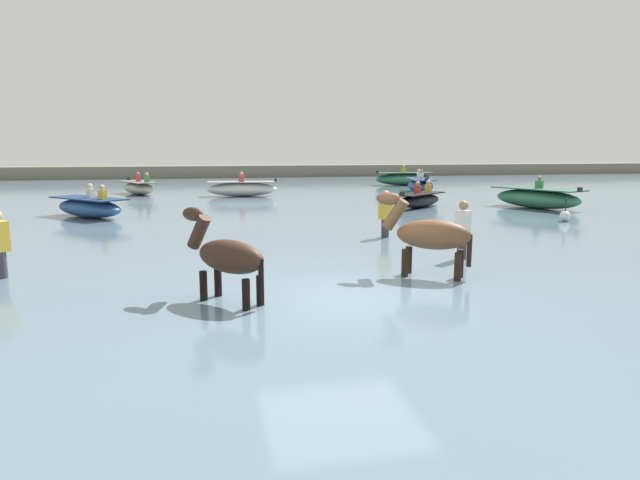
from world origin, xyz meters
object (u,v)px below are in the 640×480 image
(boat_distant_west, at_px, (420,185))
(boat_near_port, at_px, (419,200))
(horse_lead_bay, at_px, (429,237))
(boat_distant_east, at_px, (89,207))
(horse_trailing_dark_bay, at_px, (227,259))
(boat_far_inshore, at_px, (404,179))
(boat_mid_outer, at_px, (242,189))
(person_wading_mid, at_px, (385,220))
(boat_mid_channel, at_px, (139,188))
(channel_buoy, at_px, (565,216))
(person_onlooker_right, at_px, (0,252))
(boat_near_starboard, at_px, (537,198))
(person_spectator_far, at_px, (462,237))

(boat_distant_west, bearing_deg, boat_near_port, -113.13)
(horse_lead_bay, bearing_deg, boat_distant_east, 125.98)
(horse_trailing_dark_bay, height_order, boat_far_inshore, horse_trailing_dark_bay)
(boat_mid_outer, bearing_deg, person_wading_mid, -78.65)
(boat_mid_outer, relative_size, boat_mid_channel, 1.07)
(boat_near_port, relative_size, channel_buoy, 3.62)
(boat_near_port, height_order, person_onlooker_right, person_onlooker_right)
(boat_near_starboard, distance_m, boat_near_port, 4.56)
(boat_far_inshore, distance_m, person_onlooker_right, 27.80)
(horse_lead_bay, xyz_separation_m, person_spectator_far, (1.34, 1.35, -0.26))
(boat_near_starboard, bearing_deg, horse_lead_bay, -131.95)
(person_onlooker_right, height_order, person_wading_mid, same)
(boat_mid_outer, distance_m, person_wading_mid, 13.75)
(boat_distant_west, bearing_deg, person_wading_mid, -116.17)
(boat_near_starboard, height_order, person_onlooker_right, boat_near_starboard)
(boat_near_starboard, relative_size, boat_mid_channel, 1.16)
(boat_distant_west, xyz_separation_m, boat_near_starboard, (1.29, -8.50, 0.02))
(boat_distant_east, xyz_separation_m, boat_mid_channel, (0.61, 9.60, -0.00))
(person_onlooker_right, xyz_separation_m, person_spectator_far, (8.85, -0.19, 0.00))
(boat_near_port, bearing_deg, person_onlooker_right, -141.24)
(horse_lead_bay, xyz_separation_m, boat_mid_outer, (-1.99, 17.88, -0.36))
(boat_near_port, xyz_separation_m, person_wading_mid, (-3.80, -6.80, 0.17))
(boat_near_starboard, distance_m, boat_far_inshore, 14.14)
(horse_lead_bay, distance_m, boat_mid_channel, 21.41)
(horse_lead_bay, relative_size, boat_far_inshore, 0.50)
(boat_far_inshore, height_order, channel_buoy, boat_far_inshore)
(horse_lead_bay, height_order, boat_distant_west, horse_lead_bay)
(boat_distant_west, relative_size, person_spectator_far, 2.16)
(person_spectator_far, relative_size, channel_buoy, 2.12)
(boat_mid_outer, xyz_separation_m, person_spectator_far, (3.34, -16.53, 0.10))
(horse_trailing_dark_bay, bearing_deg, boat_mid_channel, 99.33)
(horse_trailing_dark_bay, height_order, boat_near_port, horse_trailing_dark_bay)
(boat_mid_outer, bearing_deg, boat_distant_east, -128.08)
(person_wading_mid, height_order, channel_buoy, person_wading_mid)
(horse_lead_bay, height_order, horse_trailing_dark_bay, horse_lead_bay)
(boat_distant_west, relative_size, person_wading_mid, 2.16)
(horse_trailing_dark_bay, bearing_deg, boat_near_starboard, 40.75)
(boat_mid_outer, xyz_separation_m, boat_distant_east, (-5.70, -7.28, -0.02))
(boat_near_starboard, xyz_separation_m, boat_mid_channel, (-15.97, 10.32, -0.06))
(boat_mid_channel, bearing_deg, person_wading_mid, -63.73)
(boat_near_port, height_order, boat_mid_channel, boat_mid_channel)
(boat_mid_outer, bearing_deg, boat_mid_channel, 155.53)
(boat_distant_west, height_order, boat_mid_channel, boat_distant_west)
(horse_trailing_dark_bay, bearing_deg, horse_lead_bay, 13.86)
(boat_mid_outer, distance_m, boat_distant_east, 9.25)
(boat_far_inshore, relative_size, boat_mid_channel, 1.15)
(person_onlooker_right, bearing_deg, boat_near_starboard, 26.97)
(boat_distant_west, distance_m, person_onlooker_right, 22.62)
(boat_distant_east, bearing_deg, person_wading_mid, -36.42)
(boat_near_starboard, xyz_separation_m, person_wading_mid, (-8.17, -5.48, 0.08))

